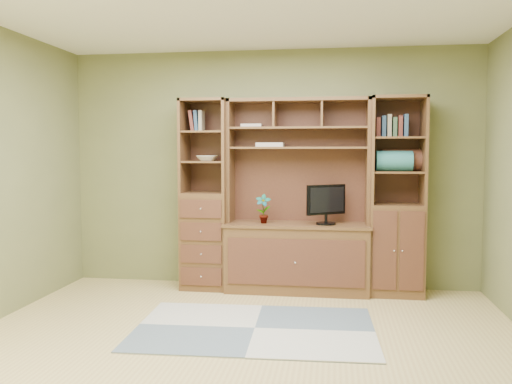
% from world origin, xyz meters
% --- Properties ---
extents(room, '(4.60, 4.10, 2.64)m').
position_xyz_m(room, '(0.00, 0.00, 1.30)').
color(room, tan).
rests_on(room, ground).
extents(center_hutch, '(1.54, 0.53, 2.05)m').
position_xyz_m(center_hutch, '(0.31, 1.73, 1.02)').
color(center_hutch, '#55361D').
rests_on(center_hutch, ground).
extents(left_tower, '(0.50, 0.45, 2.05)m').
position_xyz_m(left_tower, '(-0.69, 1.77, 1.02)').
color(left_tower, '#55361D').
rests_on(left_tower, ground).
extents(right_tower, '(0.55, 0.45, 2.05)m').
position_xyz_m(right_tower, '(1.33, 1.77, 1.02)').
color(right_tower, '#55361D').
rests_on(right_tower, ground).
extents(rug, '(2.04, 1.41, 0.01)m').
position_xyz_m(rug, '(0.04, 0.44, 0.01)').
color(rug, gray).
rests_on(rug, ground).
extents(monitor, '(0.50, 0.44, 0.57)m').
position_xyz_m(monitor, '(0.61, 1.70, 1.02)').
color(monitor, black).
rests_on(monitor, center_hutch).
extents(orchid, '(0.16, 0.11, 0.31)m').
position_xyz_m(orchid, '(-0.05, 1.70, 0.88)').
color(orchid, '#B1613B').
rests_on(orchid, center_hutch).
extents(magazines, '(0.29, 0.21, 0.04)m').
position_xyz_m(magazines, '(0.01, 1.82, 1.56)').
color(magazines, '#B1A196').
rests_on(magazines, center_hutch).
extents(bowl, '(0.23, 0.23, 0.06)m').
position_xyz_m(bowl, '(-0.67, 1.77, 1.42)').
color(bowl, silver).
rests_on(bowl, left_tower).
extents(blanket_teal, '(0.36, 0.21, 0.21)m').
position_xyz_m(blanket_teal, '(1.30, 1.73, 1.39)').
color(blanket_teal, '#286A69').
rests_on(blanket_teal, right_tower).
extents(blanket_red, '(0.41, 0.23, 0.23)m').
position_xyz_m(blanket_red, '(1.39, 1.85, 1.40)').
color(blanket_red, brown).
rests_on(blanket_red, right_tower).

